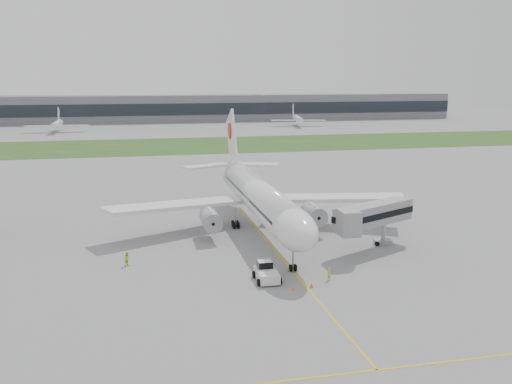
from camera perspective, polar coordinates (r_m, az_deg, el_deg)
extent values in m
plane|color=gray|center=(85.74, 0.92, -4.67)|extent=(600.00, 600.00, 0.00)
cube|color=#24471A|center=(202.41, -7.01, 4.65)|extent=(600.00, 50.00, 0.02)
cube|color=slate|center=(311.13, -9.05, 8.26)|extent=(320.00, 22.00, 14.00)
cube|color=#20242D|center=(300.17, -8.91, 8.15)|extent=(320.00, 0.60, 6.00)
cylinder|color=white|center=(88.16, 0.33, -0.46)|extent=(5.00, 38.00, 5.00)
ellipsoid|color=white|center=(69.80, 3.89, -3.71)|extent=(5.00, 11.00, 5.00)
cube|color=black|center=(68.65, 4.14, -3.19)|extent=(3.20, 1.54, 1.14)
cone|color=white|center=(109.21, -2.24, 2.29)|extent=(5.00, 10.53, 6.16)
cube|color=white|center=(88.48, -8.20, -1.33)|extent=(22.13, 13.52, 1.70)
cube|color=white|center=(93.94, 7.81, -0.57)|extent=(22.13, 13.52, 1.70)
cylinder|color=#9A999E|center=(84.95, -4.57, -2.76)|extent=(2.70, 5.20, 2.70)
cylinder|color=#9A999E|center=(88.49, 5.75, -2.20)|extent=(2.70, 5.20, 2.70)
cube|color=white|center=(109.97, -2.40, 5.03)|extent=(0.45, 10.90, 12.76)
cylinder|color=#B3160A|center=(110.75, -2.50, 6.12)|extent=(0.60, 3.20, 3.20)
cube|color=white|center=(110.83, -5.02, 2.60)|extent=(9.54, 6.34, 0.35)
cube|color=white|center=(112.54, 0.04, 2.78)|extent=(9.54, 6.34, 0.35)
cylinder|color=#9C9CA1|center=(71.43, 3.73, -6.74)|extent=(0.24, 0.24, 3.10)
cylinder|color=black|center=(91.56, -2.05, -3.26)|extent=(1.40, 1.10, 1.10)
cylinder|color=black|center=(92.89, 1.84, -3.05)|extent=(1.40, 1.10, 1.10)
cube|color=silver|center=(68.28, 1.09, -8.30)|extent=(2.38, 4.23, 1.12)
cube|color=silver|center=(69.01, 0.88, -7.26)|extent=(1.70, 1.51, 0.94)
cube|color=black|center=(68.99, 0.88, -7.22)|extent=(1.75, 1.56, 0.80)
cylinder|color=black|center=(69.43, -0.20, -8.25)|extent=(0.34, 0.85, 0.84)
cylinder|color=black|center=(69.96, 1.85, -8.10)|extent=(0.34, 0.85, 0.84)
cylinder|color=black|center=(66.85, 0.30, -9.04)|extent=(0.34, 0.85, 0.84)
cylinder|color=black|center=(67.40, 2.42, -8.88)|extent=(0.34, 0.85, 0.84)
cube|color=gray|center=(80.98, 11.69, -2.17)|extent=(13.51, 8.73, 2.92)
cube|color=black|center=(80.98, 11.69, -2.17)|extent=(13.73, 8.90, 0.88)
cube|color=gray|center=(75.67, 9.21, -3.04)|extent=(2.53, 3.31, 3.31)
cylinder|color=#9C9CA1|center=(84.29, 12.61, -3.93)|extent=(0.68, 0.68, 3.70)
cube|color=#9C9CA1|center=(84.70, 12.57, -4.91)|extent=(2.70, 2.27, 0.68)
cylinder|color=black|center=(83.75, 12.02, -5.08)|extent=(0.57, 0.74, 0.68)
cylinder|color=black|center=(85.67, 13.10, -4.75)|extent=(0.57, 0.74, 0.68)
cone|color=#FF640D|center=(65.74, 3.73, -9.57)|extent=(0.39, 0.39, 0.54)
cone|color=#FF640D|center=(66.65, 5.57, -9.28)|extent=(0.42, 0.42, 0.58)
imported|color=gold|center=(69.02, 7.30, -8.13)|extent=(0.69, 0.61, 1.59)
imported|color=#B1DB24|center=(75.27, -12.72, -6.54)|extent=(1.14, 1.14, 1.86)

